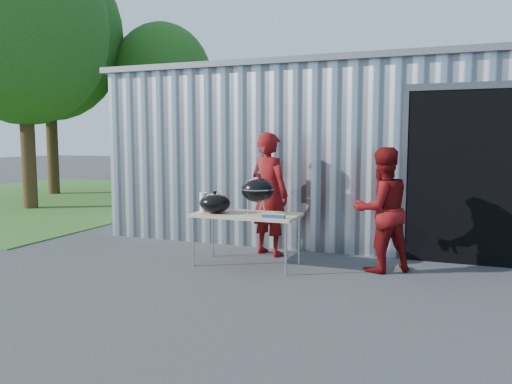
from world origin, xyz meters
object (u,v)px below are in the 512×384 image
at_px(person_cook, 269,194).
at_px(person_bystander, 382,210).
at_px(kettle_grill, 258,185).
at_px(folding_table, 246,216).

relative_size(person_cook, person_bystander, 1.13).
bearing_deg(person_cook, kettle_grill, 119.16).
bearing_deg(person_bystander, kettle_grill, -24.99).
bearing_deg(folding_table, person_bystander, 11.44).
distance_m(folding_table, person_cook, 0.80).
distance_m(kettle_grill, person_cook, 0.77).
relative_size(kettle_grill, person_bystander, 0.56).
height_order(kettle_grill, person_cook, person_cook).
height_order(person_cook, person_bystander, person_cook).
relative_size(folding_table, person_cook, 0.78).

